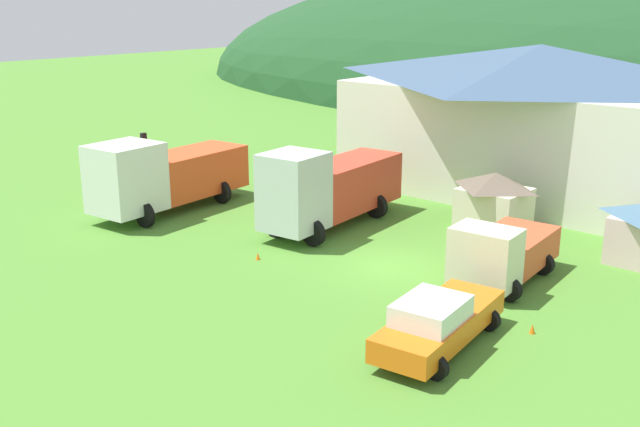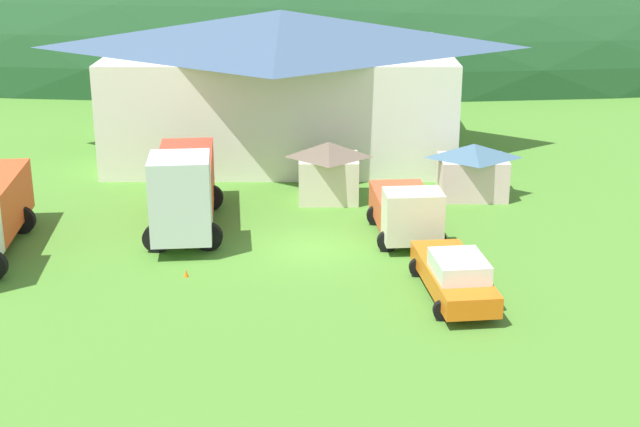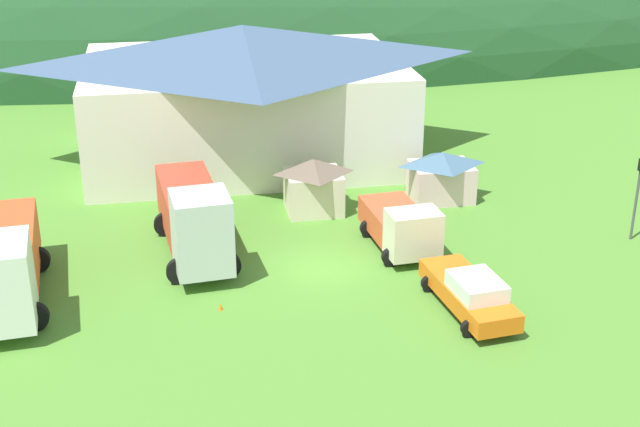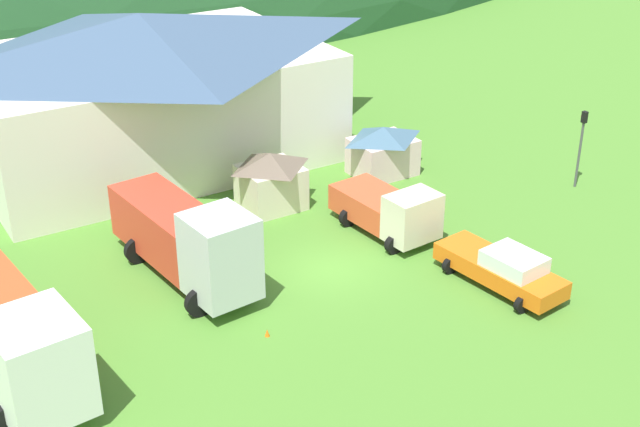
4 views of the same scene
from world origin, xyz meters
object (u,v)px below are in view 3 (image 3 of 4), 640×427
at_px(heavy_rig_white, 1,264).
at_px(light_truck_cream, 402,226).
at_px(traffic_cone_mid_row, 221,310).
at_px(traffic_light_east, 638,190).
at_px(service_pickup_orange, 470,293).
at_px(traffic_cone_near_pickup, 485,276).
at_px(play_shed_pink, 441,175).
at_px(tow_truck_silver, 194,217).
at_px(play_shed_cream, 314,184).
at_px(depot_building, 244,91).

relative_size(heavy_rig_white, light_truck_cream, 1.60).
bearing_deg(traffic_cone_mid_row, light_truck_cream, 26.15).
bearing_deg(traffic_light_east, service_pickup_orange, -151.38).
xyz_separation_m(light_truck_cream, traffic_light_east, (10.52, -0.72, 1.22)).
bearing_deg(service_pickup_orange, traffic_cone_near_pickup, 142.07).
relative_size(play_shed_pink, heavy_rig_white, 0.38).
distance_m(tow_truck_silver, traffic_cone_near_pickup, 12.50).
bearing_deg(play_shed_pink, traffic_cone_near_pickup, -94.83).
xyz_separation_m(play_shed_cream, tow_truck_silver, (-5.88, -4.10, 0.47)).
bearing_deg(traffic_light_east, light_truck_cream, 176.06).
distance_m(play_shed_cream, traffic_light_east, 14.75).
bearing_deg(traffic_light_east, traffic_cone_near_pickup, -162.74).
distance_m(tow_truck_silver, traffic_light_east, 19.50).
bearing_deg(traffic_cone_mid_row, traffic_light_east, 10.01).
bearing_deg(traffic_light_east, play_shed_pink, 138.78).
bearing_deg(traffic_cone_mid_row, play_shed_cream, 60.28).
bearing_deg(heavy_rig_white, play_shed_cream, 113.54).
xyz_separation_m(tow_truck_silver, traffic_cone_mid_row, (0.70, -4.97, -1.85)).
xyz_separation_m(heavy_rig_white, tow_truck_silver, (7.40, 3.22, 0.03)).
height_order(play_shed_pink, service_pickup_orange, play_shed_pink).
distance_m(play_shed_pink, tow_truck_silver, 13.20).
height_order(play_shed_cream, service_pickup_orange, play_shed_cream).
xyz_separation_m(light_truck_cream, traffic_cone_mid_row, (-8.21, -4.03, -1.15)).
height_order(light_truck_cream, traffic_cone_mid_row, light_truck_cream).
xyz_separation_m(depot_building, heavy_rig_white, (-10.87, -15.95, -2.04)).
relative_size(heavy_rig_white, traffic_cone_near_pickup, 13.90).
bearing_deg(play_shed_cream, service_pickup_orange, -69.17).
bearing_deg(heavy_rig_white, light_truck_cream, 92.65).
distance_m(depot_building, play_shed_pink, 12.42).
xyz_separation_m(depot_building, traffic_cone_mid_row, (-2.76, -17.70, -3.86)).
height_order(play_shed_cream, traffic_cone_mid_row, play_shed_cream).
bearing_deg(light_truck_cream, play_shed_pink, 142.62).
bearing_deg(heavy_rig_white, traffic_light_east, 88.01).
height_order(depot_building, traffic_light_east, depot_building).
bearing_deg(traffic_cone_mid_row, traffic_cone_near_pickup, 4.68).
xyz_separation_m(depot_building, play_shed_cream, (2.42, -8.64, -2.48)).
distance_m(service_pickup_orange, traffic_light_east, 10.82).
xyz_separation_m(depot_building, tow_truck_silver, (-3.46, -12.73, -2.01)).
relative_size(light_truck_cream, traffic_cone_mid_row, 9.55).
xyz_separation_m(tow_truck_silver, traffic_cone_near_pickup, (11.67, -4.07, -1.85)).
relative_size(play_shed_cream, play_shed_pink, 0.89).
height_order(light_truck_cream, traffic_light_east, traffic_light_east).
bearing_deg(light_truck_cream, depot_building, -162.96).
distance_m(play_shed_cream, service_pickup_orange, 11.66).
relative_size(play_shed_cream, tow_truck_silver, 0.34).
height_order(play_shed_cream, heavy_rig_white, heavy_rig_white).
distance_m(heavy_rig_white, service_pickup_orange, 17.82).
bearing_deg(depot_building, play_shed_pink, -42.69).
distance_m(light_truck_cream, service_pickup_orange, 5.97).
relative_size(depot_building, light_truck_cream, 3.54).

